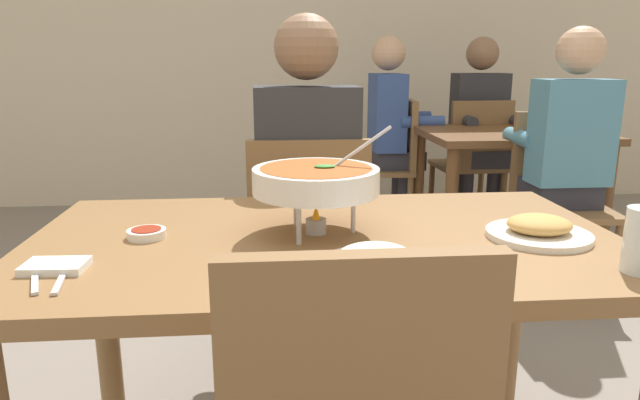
# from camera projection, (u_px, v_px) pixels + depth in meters

# --- Properties ---
(cafe_rear_partition) EXTENTS (10.00, 0.10, 3.00)m
(cafe_rear_partition) POSITION_uv_depth(u_px,v_px,m) (285.00, 15.00, 4.44)
(cafe_rear_partition) COLOR beige
(cafe_rear_partition) RESTS_ON ground_plane
(dining_table_main) EXTENTS (1.39, 0.81, 0.75)m
(dining_table_main) POSITION_uv_depth(u_px,v_px,m) (325.00, 278.00, 1.37)
(dining_table_main) COLOR brown
(dining_table_main) RESTS_ON ground_plane
(chair_diner_main) EXTENTS (0.44, 0.44, 0.90)m
(chair_diner_main) POSITION_uv_depth(u_px,v_px,m) (307.00, 242.00, 2.07)
(chair_diner_main) COLOR brown
(chair_diner_main) RESTS_ON ground_plane
(diner_main) EXTENTS (0.40, 0.45, 1.31)m
(diner_main) POSITION_uv_depth(u_px,v_px,m) (307.00, 177.00, 2.04)
(diner_main) COLOR #2D2D38
(diner_main) RESTS_ON ground_plane
(curry_bowl) EXTENTS (0.33, 0.30, 0.26)m
(curry_bowl) POSITION_uv_depth(u_px,v_px,m) (316.00, 181.00, 1.33)
(curry_bowl) COLOR silver
(curry_bowl) RESTS_ON dining_table_main
(rice_plate) EXTENTS (0.24, 0.24, 0.06)m
(rice_plate) POSITION_uv_depth(u_px,v_px,m) (375.00, 262.00, 1.11)
(rice_plate) COLOR white
(rice_plate) RESTS_ON dining_table_main
(appetizer_plate) EXTENTS (0.24, 0.24, 0.06)m
(appetizer_plate) POSITION_uv_depth(u_px,v_px,m) (539.00, 230.00, 1.32)
(appetizer_plate) COLOR white
(appetizer_plate) RESTS_ON dining_table_main
(sauce_dish) EXTENTS (0.09, 0.09, 0.02)m
(sauce_dish) POSITION_uv_depth(u_px,v_px,m) (147.00, 233.00, 1.32)
(sauce_dish) COLOR white
(sauce_dish) RESTS_ON dining_table_main
(napkin_folded) EXTENTS (0.12, 0.09, 0.02)m
(napkin_folded) POSITION_uv_depth(u_px,v_px,m) (55.00, 266.00, 1.12)
(napkin_folded) COLOR white
(napkin_folded) RESTS_ON dining_table_main
(fork_utensil) EXTENTS (0.07, 0.16, 0.01)m
(fork_utensil) POSITION_uv_depth(u_px,v_px,m) (35.00, 278.00, 1.07)
(fork_utensil) COLOR silver
(fork_utensil) RESTS_ON dining_table_main
(spoon_utensil) EXTENTS (0.04, 0.17, 0.01)m
(spoon_utensil) POSITION_uv_depth(u_px,v_px,m) (62.00, 277.00, 1.07)
(spoon_utensil) COLOR silver
(spoon_utensil) RESTS_ON dining_table_main
(dining_table_far) EXTENTS (1.00, 0.80, 0.75)m
(dining_table_far) POSITION_uv_depth(u_px,v_px,m) (507.00, 153.00, 3.35)
(dining_table_far) COLOR brown
(dining_table_far) RESTS_ON ground_plane
(chair_bg_left) EXTENTS (0.48, 0.48, 0.90)m
(chair_bg_left) POSITION_uv_depth(u_px,v_px,m) (558.00, 191.00, 2.86)
(chair_bg_left) COLOR brown
(chair_bg_left) RESTS_ON ground_plane
(chair_bg_middle) EXTENTS (0.48, 0.48, 0.90)m
(chair_bg_middle) POSITION_uv_depth(u_px,v_px,m) (393.00, 158.00, 3.82)
(chair_bg_middle) COLOR brown
(chair_bg_middle) RESTS_ON ground_plane
(chair_bg_right) EXTENTS (0.46, 0.46, 0.90)m
(chair_bg_right) POSITION_uv_depth(u_px,v_px,m) (473.00, 157.00, 3.85)
(chair_bg_right) COLOR brown
(chair_bg_right) RESTS_ON ground_plane
(patron_bg_left) EXTENTS (0.40, 0.45, 1.31)m
(patron_bg_left) POSITION_uv_depth(u_px,v_px,m) (566.00, 147.00, 2.75)
(patron_bg_left) COLOR #2D2D38
(patron_bg_left) RESTS_ON ground_plane
(patron_bg_middle) EXTENTS (0.45, 0.40, 1.31)m
(patron_bg_middle) POSITION_uv_depth(u_px,v_px,m) (392.00, 123.00, 3.77)
(patron_bg_middle) COLOR #2D2D38
(patron_bg_middle) RESTS_ON ground_plane
(patron_bg_right) EXTENTS (0.40, 0.45, 1.31)m
(patron_bg_right) POSITION_uv_depth(u_px,v_px,m) (480.00, 122.00, 3.87)
(patron_bg_right) COLOR #2D2D38
(patron_bg_right) RESTS_ON ground_plane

